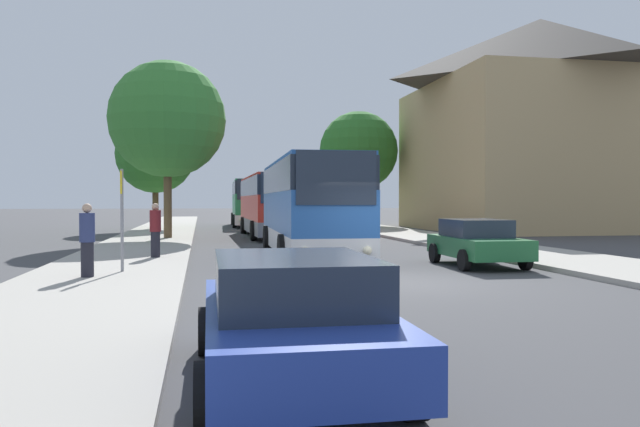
# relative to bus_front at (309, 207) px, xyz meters

# --- Properties ---
(ground_plane) EXTENTS (300.00, 300.00, 0.00)m
(ground_plane) POSITION_rel_bus_front_xyz_m (0.92, -7.04, -1.79)
(ground_plane) COLOR #424244
(ground_plane) RESTS_ON ground
(sidewalk_left) EXTENTS (4.00, 120.00, 0.15)m
(sidewalk_left) POSITION_rel_bus_front_xyz_m (-6.08, -7.04, -1.71)
(sidewalk_left) COLOR #A39E93
(sidewalk_left) RESTS_ON ground_plane
(building_right_background) EXTENTS (15.26, 15.01, 14.42)m
(building_right_background) POSITION_rel_bus_front_xyz_m (19.16, 17.82, 5.42)
(building_right_background) COLOR tan
(building_right_background) RESTS_ON ground_plane
(bus_front) EXTENTS (2.93, 10.60, 3.35)m
(bus_front) POSITION_rel_bus_front_xyz_m (0.00, 0.00, 0.00)
(bus_front) COLOR silver
(bus_front) RESTS_ON ground_plane
(bus_middle) EXTENTS (2.91, 11.57, 3.34)m
(bus_middle) POSITION_rel_bus_front_xyz_m (0.14, 13.09, -0.00)
(bus_middle) COLOR gray
(bus_middle) RESTS_ON ground_plane
(bus_rear) EXTENTS (3.07, 11.17, 3.54)m
(bus_rear) POSITION_rel_bus_front_xyz_m (0.09, 27.56, 0.10)
(bus_rear) COLOR silver
(bus_rear) RESTS_ON ground_plane
(parked_car_left_curb) EXTENTS (2.08, 4.44, 1.40)m
(parked_car_left_curb) POSITION_rel_bus_front_xyz_m (-2.73, -14.69, -1.05)
(parked_car_left_curb) COLOR #233D9E
(parked_car_left_curb) RESTS_ON ground_plane
(parked_car_right_near) EXTENTS (2.14, 4.03, 1.42)m
(parked_car_right_near) POSITION_rel_bus_front_xyz_m (4.56, -3.67, -1.05)
(parked_car_right_near) COLOR #236B38
(parked_car_right_near) RESTS_ON ground_plane
(parked_car_right_far) EXTENTS (2.24, 4.44, 1.37)m
(parked_car_right_far) POSITION_rel_bus_front_xyz_m (4.81, 20.49, -1.06)
(parked_car_right_far) COLOR #B7B7BC
(parked_car_right_far) RESTS_ON ground_plane
(bus_stop_sign) EXTENTS (0.08, 0.45, 2.66)m
(bus_stop_sign) POSITION_rel_bus_front_xyz_m (-5.71, -4.50, 0.01)
(bus_stop_sign) COLOR gray
(bus_stop_sign) RESTS_ON sidewalk_left
(pedestrian_waiting_near) EXTENTS (0.36, 0.36, 1.76)m
(pedestrian_waiting_near) POSITION_rel_bus_front_xyz_m (-5.15, -0.50, -0.75)
(pedestrian_waiting_near) COLOR #23232D
(pedestrian_waiting_near) RESTS_ON sidewalk_left
(pedestrian_waiting_far) EXTENTS (0.36, 0.36, 1.77)m
(pedestrian_waiting_far) POSITION_rel_bus_front_xyz_m (-6.39, -5.60, -0.74)
(pedestrian_waiting_far) COLOR #23232D
(pedestrian_waiting_far) RESTS_ON sidewalk_left
(tree_left_near) EXTENTS (5.76, 5.76, 8.75)m
(tree_left_near) POSITION_rel_bus_front_xyz_m (-5.31, 10.45, 4.23)
(tree_left_near) COLOR brown
(tree_left_near) RESTS_ON sidewalk_left
(tree_left_far) EXTENTS (5.20, 5.20, 7.55)m
(tree_left_far) POSITION_rel_bus_front_xyz_m (-6.66, 21.47, 3.30)
(tree_left_far) COLOR #513D23
(tree_left_far) RESTS_ON sidewalk_left
(tree_right_near) EXTENTS (6.04, 6.04, 8.72)m
(tree_right_near) POSITION_rel_bus_front_xyz_m (8.27, 25.28, 4.05)
(tree_right_near) COLOR #47331E
(tree_right_near) RESTS_ON sidewalk_right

